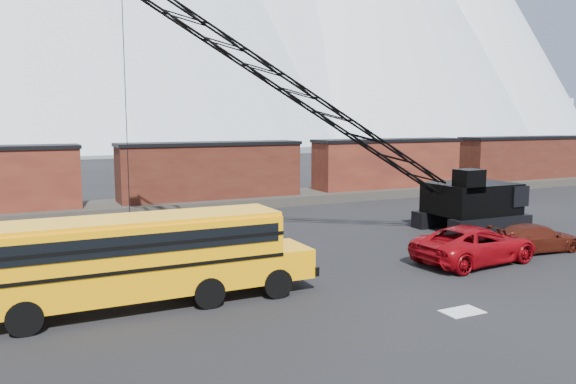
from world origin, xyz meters
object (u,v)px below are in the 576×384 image
object	(u,v)px
maroon_suv	(536,238)
crawler_crane	(312,102)
red_pickup	(475,244)
school_bus	(147,256)

from	to	relation	value
maroon_suv	crawler_crane	bearing A→B (deg)	56.94
red_pickup	maroon_suv	bearing A→B (deg)	-90.10
school_bus	red_pickup	world-z (taller)	school_bus
crawler_crane	school_bus	bearing A→B (deg)	-145.56
crawler_crane	red_pickup	bearing A→B (deg)	-58.43
maroon_suv	school_bus	bearing A→B (deg)	95.27
red_pickup	crawler_crane	distance (m)	10.90
school_bus	maroon_suv	size ratio (longest dim) A/B	2.45
maroon_suv	crawler_crane	distance (m)	13.18
school_bus	maroon_suv	world-z (taller)	school_bus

